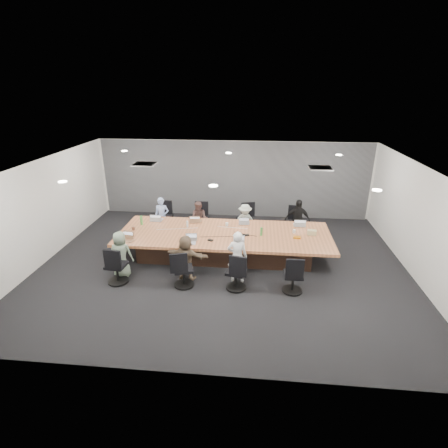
# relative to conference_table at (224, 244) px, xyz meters

# --- Properties ---
(floor) EXTENTS (10.00, 8.00, 0.00)m
(floor) POSITION_rel_conference_table_xyz_m (0.00, -0.50, -0.40)
(floor) COLOR black
(floor) RESTS_ON ground
(ceiling) EXTENTS (10.00, 8.00, 0.00)m
(ceiling) POSITION_rel_conference_table_xyz_m (0.00, -0.50, 2.40)
(ceiling) COLOR white
(ceiling) RESTS_ON wall_back
(wall_back) EXTENTS (10.00, 0.00, 2.80)m
(wall_back) POSITION_rel_conference_table_xyz_m (0.00, 3.50, 1.00)
(wall_back) COLOR silver
(wall_back) RESTS_ON ground
(wall_front) EXTENTS (10.00, 0.00, 2.80)m
(wall_front) POSITION_rel_conference_table_xyz_m (0.00, -4.50, 1.00)
(wall_front) COLOR silver
(wall_front) RESTS_ON ground
(wall_left) EXTENTS (0.00, 8.00, 2.80)m
(wall_left) POSITION_rel_conference_table_xyz_m (-5.00, -0.50, 1.00)
(wall_left) COLOR silver
(wall_left) RESTS_ON ground
(wall_right) EXTENTS (0.00, 8.00, 2.80)m
(wall_right) POSITION_rel_conference_table_xyz_m (5.00, -0.50, 1.00)
(wall_right) COLOR silver
(wall_right) RESTS_ON ground
(curtain) EXTENTS (9.80, 0.04, 2.80)m
(curtain) POSITION_rel_conference_table_xyz_m (0.00, 3.42, 1.00)
(curtain) COLOR slate
(curtain) RESTS_ON ground
(conference_table) EXTENTS (6.00, 2.20, 0.74)m
(conference_table) POSITION_rel_conference_table_xyz_m (0.00, 0.00, 0.00)
(conference_table) COLOR #362219
(conference_table) RESTS_ON ground
(chair_0) EXTENTS (0.58, 0.58, 0.82)m
(chair_0) POSITION_rel_conference_table_xyz_m (-2.19, 1.70, 0.01)
(chair_0) COLOR black
(chair_0) RESTS_ON ground
(chair_1) EXTENTS (0.57, 0.57, 0.82)m
(chair_1) POSITION_rel_conference_table_xyz_m (-0.95, 1.70, 0.01)
(chair_1) COLOR black
(chair_1) RESTS_ON ground
(chair_2) EXTENTS (0.74, 0.74, 0.86)m
(chair_2) POSITION_rel_conference_table_xyz_m (0.53, 1.70, 0.03)
(chair_2) COLOR black
(chair_2) RESTS_ON ground
(chair_3) EXTENTS (0.59, 0.59, 0.76)m
(chair_3) POSITION_rel_conference_table_xyz_m (2.18, 1.70, -0.02)
(chair_3) COLOR black
(chair_3) RESTS_ON ground
(chair_4) EXTENTS (0.60, 0.60, 0.81)m
(chair_4) POSITION_rel_conference_table_xyz_m (-2.54, -1.70, 0.00)
(chair_4) COLOR black
(chair_4) RESTS_ON ground
(chair_5) EXTENTS (0.65, 0.65, 0.78)m
(chair_5) POSITION_rel_conference_table_xyz_m (-0.84, -1.70, -0.01)
(chair_5) COLOR black
(chair_5) RESTS_ON ground
(chair_6) EXTENTS (0.63, 0.63, 0.78)m
(chair_6) POSITION_rel_conference_table_xyz_m (0.46, -1.70, -0.01)
(chair_6) COLOR black
(chair_6) RESTS_ON ground
(chair_7) EXTENTS (0.53, 0.53, 0.77)m
(chair_7) POSITION_rel_conference_table_xyz_m (1.82, -1.70, -0.02)
(chair_7) COLOR black
(chair_7) RESTS_ON ground
(person_0) EXTENTS (0.50, 0.35, 1.28)m
(person_0) POSITION_rel_conference_table_xyz_m (-2.19, 1.35, 0.24)
(person_0) COLOR #93A9DD
(person_0) RESTS_ON ground
(laptop_0) EXTENTS (0.36, 0.26, 0.02)m
(laptop_0) POSITION_rel_conference_table_xyz_m (-2.19, 0.80, 0.35)
(laptop_0) COLOR #B2B2B7
(laptop_0) RESTS_ON conference_table
(person_1) EXTENTS (0.65, 0.56, 1.19)m
(person_1) POSITION_rel_conference_table_xyz_m (-0.95, 1.35, 0.19)
(person_1) COLOR brown
(person_1) RESTS_ON ground
(laptop_1) EXTENTS (0.35, 0.26, 0.02)m
(laptop_1) POSITION_rel_conference_table_xyz_m (-0.95, 0.80, 0.35)
(laptop_1) COLOR #8C6647
(laptop_1) RESTS_ON conference_table
(person_2) EXTENTS (0.78, 0.49, 1.15)m
(person_2) POSITION_rel_conference_table_xyz_m (0.53, 1.35, 0.18)
(person_2) COLOR #ABB6AA
(person_2) RESTS_ON ground
(laptop_2) EXTENTS (0.32, 0.23, 0.02)m
(laptop_2) POSITION_rel_conference_table_xyz_m (0.53, 0.80, 0.35)
(laptop_2) COLOR #B2B2B7
(laptop_2) RESTS_ON conference_table
(person_3) EXTENTS (0.82, 0.39, 1.37)m
(person_3) POSITION_rel_conference_table_xyz_m (2.18, 1.35, 0.28)
(person_3) COLOR black
(person_3) RESTS_ON ground
(laptop_3) EXTENTS (0.34, 0.24, 0.02)m
(laptop_3) POSITION_rel_conference_table_xyz_m (2.18, 0.80, 0.35)
(laptop_3) COLOR #B2B2B7
(laptop_3) RESTS_ON conference_table
(person_4) EXTENTS (0.60, 0.39, 1.23)m
(person_4) POSITION_rel_conference_table_xyz_m (-2.54, -1.35, 0.21)
(person_4) COLOR gray
(person_4) RESTS_ON ground
(laptop_4) EXTENTS (0.36, 0.28, 0.02)m
(laptop_4) POSITION_rel_conference_table_xyz_m (-2.54, -0.80, 0.35)
(laptop_4) COLOR #8C6647
(laptop_4) RESTS_ON conference_table
(person_5) EXTENTS (1.16, 0.57, 1.20)m
(person_5) POSITION_rel_conference_table_xyz_m (-0.84, -1.35, 0.20)
(person_5) COLOR brown
(person_5) RESTS_ON ground
(laptop_5) EXTENTS (0.32, 0.23, 0.02)m
(laptop_5) POSITION_rel_conference_table_xyz_m (-0.84, -0.80, 0.35)
(laptop_5) COLOR #B2B2B7
(laptop_5) RESTS_ON conference_table
(person_6) EXTENTS (0.51, 0.34, 1.37)m
(person_6) POSITION_rel_conference_table_xyz_m (0.46, -1.35, 0.29)
(person_6) COLOR silver
(person_6) RESTS_ON ground
(laptop_6) EXTENTS (0.30, 0.21, 0.02)m
(laptop_6) POSITION_rel_conference_table_xyz_m (0.46, -0.80, 0.35)
(laptop_6) COLOR #B2B2B7
(laptop_6) RESTS_ON conference_table
(bottle_green_left) EXTENTS (0.10, 0.10, 0.28)m
(bottle_green_left) POSITION_rel_conference_table_xyz_m (-2.54, 0.38, 0.48)
(bottle_green_left) COLOR #3E8E3B
(bottle_green_left) RESTS_ON conference_table
(bottle_green_right) EXTENTS (0.08, 0.08, 0.24)m
(bottle_green_right) POSITION_rel_conference_table_xyz_m (1.05, -0.08, 0.46)
(bottle_green_right) COLOR #3E8E3B
(bottle_green_right) RESTS_ON conference_table
(bottle_clear) EXTENTS (0.08, 0.08, 0.20)m
(bottle_clear) POSITION_rel_conference_table_xyz_m (-1.13, 0.32, 0.44)
(bottle_clear) COLOR silver
(bottle_clear) RESTS_ON conference_table
(cup_white_far) EXTENTS (0.11, 0.11, 0.10)m
(cup_white_far) POSITION_rel_conference_table_xyz_m (0.02, 0.52, 0.39)
(cup_white_far) COLOR white
(cup_white_far) RESTS_ON conference_table
(cup_white_near) EXTENTS (0.09, 0.09, 0.10)m
(cup_white_near) POSITION_rel_conference_table_xyz_m (1.97, 0.19, 0.39)
(cup_white_near) COLOR white
(cup_white_near) RESTS_ON conference_table
(mug_brown) EXTENTS (0.10, 0.10, 0.10)m
(mug_brown) POSITION_rel_conference_table_xyz_m (-2.65, -0.05, 0.39)
(mug_brown) COLOR brown
(mug_brown) RESTS_ON conference_table
(mic_left) EXTENTS (0.16, 0.13, 0.03)m
(mic_left) POSITION_rel_conference_table_xyz_m (-0.33, -0.57, 0.35)
(mic_left) COLOR black
(mic_left) RESTS_ON conference_table
(mic_right) EXTENTS (0.16, 0.13, 0.03)m
(mic_right) POSITION_rel_conference_table_xyz_m (0.64, -0.13, 0.35)
(mic_right) COLOR black
(mic_right) RESTS_ON conference_table
(stapler) EXTENTS (0.17, 0.04, 0.06)m
(stapler) POSITION_rel_conference_table_xyz_m (0.48, -0.21, 0.37)
(stapler) COLOR black
(stapler) RESTS_ON conference_table
(canvas_bag) EXTENTS (0.27, 0.18, 0.13)m
(canvas_bag) POSITION_rel_conference_table_xyz_m (2.46, 0.11, 0.41)
(canvas_bag) COLOR tan
(canvas_bag) RESTS_ON conference_table
(snack_packet) EXTENTS (0.21, 0.16, 0.04)m
(snack_packet) POSITION_rel_conference_table_xyz_m (2.02, -0.17, 0.36)
(snack_packet) COLOR #C96D0E
(snack_packet) RESTS_ON conference_table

